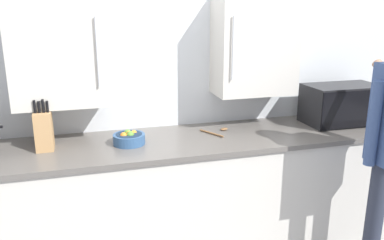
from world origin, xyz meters
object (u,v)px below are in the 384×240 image
at_px(microwave_oven, 340,104).
at_px(fruit_bowl, 129,138).
at_px(wooden_spoon, 218,131).
at_px(knife_block, 44,130).

height_order(microwave_oven, fruit_bowl, microwave_oven).
bearing_deg(microwave_oven, wooden_spoon, 178.00).
bearing_deg(wooden_spoon, fruit_bowl, -173.04).
relative_size(microwave_oven, knife_block, 1.73).
relative_size(microwave_oven, fruit_bowl, 2.71).
xyz_separation_m(knife_block, wooden_spoon, (1.23, 0.04, -0.12)).
relative_size(knife_block, wooden_spoon, 1.52).
bearing_deg(knife_block, microwave_oven, 0.07).
relative_size(knife_block, fruit_bowl, 1.57).
height_order(knife_block, wooden_spoon, knife_block).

